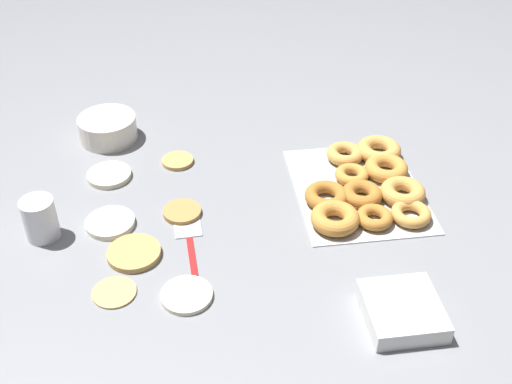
{
  "coord_description": "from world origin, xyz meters",
  "views": [
    {
      "loc": [
        -1.14,
        0.03,
        0.93
      ],
      "look_at": [
        0.03,
        -0.13,
        0.04
      ],
      "focal_mm": 45.0,
      "sensor_mm": 36.0,
      "label": 1
    }
  ],
  "objects_px": {
    "pancake_1": "(182,212)",
    "spatula": "(188,230)",
    "pancake_0": "(110,222)",
    "container_stack": "(402,311)",
    "pancake_2": "(187,295)",
    "pancake_6": "(114,292)",
    "pancake_5": "(178,161)",
    "pancake_4": "(134,253)",
    "pancake_3": "(109,175)",
    "batter_bowl": "(108,128)",
    "donut_tray": "(366,185)",
    "paper_cup": "(40,219)"
  },
  "relations": [
    {
      "from": "pancake_3",
      "to": "pancake_6",
      "type": "relative_size",
      "value": 1.22
    },
    {
      "from": "pancake_6",
      "to": "spatula",
      "type": "relative_size",
      "value": 0.4
    },
    {
      "from": "batter_bowl",
      "to": "spatula",
      "type": "bearing_deg",
      "value": -155.1
    },
    {
      "from": "pancake_1",
      "to": "paper_cup",
      "type": "bearing_deg",
      "value": 96.56
    },
    {
      "from": "pancake_6",
      "to": "donut_tray",
      "type": "relative_size",
      "value": 0.24
    },
    {
      "from": "pancake_0",
      "to": "pancake_4",
      "type": "relative_size",
      "value": 0.96
    },
    {
      "from": "pancake_2",
      "to": "pancake_3",
      "type": "relative_size",
      "value": 0.96
    },
    {
      "from": "spatula",
      "to": "batter_bowl",
      "type": "bearing_deg",
      "value": 22.43
    },
    {
      "from": "pancake_0",
      "to": "pancake_5",
      "type": "bearing_deg",
      "value": -35.34
    },
    {
      "from": "pancake_2",
      "to": "batter_bowl",
      "type": "xyz_separation_m",
      "value": [
        0.61,
        0.18,
        0.03
      ]
    },
    {
      "from": "pancake_5",
      "to": "spatula",
      "type": "bearing_deg",
      "value": -177.41
    },
    {
      "from": "pancake_4",
      "to": "pancake_5",
      "type": "bearing_deg",
      "value": -17.34
    },
    {
      "from": "donut_tray",
      "to": "batter_bowl",
      "type": "xyz_separation_m",
      "value": [
        0.33,
        0.62,
        0.01
      ]
    },
    {
      "from": "pancake_1",
      "to": "pancake_6",
      "type": "distance_m",
      "value": 0.27
    },
    {
      "from": "pancake_1",
      "to": "pancake_4",
      "type": "relative_size",
      "value": 0.76
    },
    {
      "from": "pancake_0",
      "to": "container_stack",
      "type": "bearing_deg",
      "value": -122.55
    },
    {
      "from": "pancake_1",
      "to": "pancake_3",
      "type": "relative_size",
      "value": 0.81
    },
    {
      "from": "pancake_6",
      "to": "spatula",
      "type": "bearing_deg",
      "value": -42.15
    },
    {
      "from": "pancake_1",
      "to": "pancake_3",
      "type": "bearing_deg",
      "value": 45.55
    },
    {
      "from": "pancake_6",
      "to": "pancake_0",
      "type": "bearing_deg",
      "value": 4.34
    },
    {
      "from": "donut_tray",
      "to": "batter_bowl",
      "type": "bearing_deg",
      "value": 62.28
    },
    {
      "from": "pancake_1",
      "to": "container_stack",
      "type": "bearing_deg",
      "value": -133.0
    },
    {
      "from": "pancake_3",
      "to": "pancake_0",
      "type": "bearing_deg",
      "value": -176.7
    },
    {
      "from": "batter_bowl",
      "to": "spatula",
      "type": "relative_size",
      "value": 0.69
    },
    {
      "from": "pancake_4",
      "to": "batter_bowl",
      "type": "bearing_deg",
      "value": 8.7
    },
    {
      "from": "pancake_5",
      "to": "pancake_4",
      "type": "bearing_deg",
      "value": 162.66
    },
    {
      "from": "pancake_0",
      "to": "pancake_1",
      "type": "relative_size",
      "value": 1.26
    },
    {
      "from": "paper_cup",
      "to": "pancake_5",
      "type": "bearing_deg",
      "value": -50.88
    },
    {
      "from": "pancake_3",
      "to": "pancake_4",
      "type": "bearing_deg",
      "value": -167.63
    },
    {
      "from": "pancake_0",
      "to": "batter_bowl",
      "type": "bearing_deg",
      "value": 2.95
    },
    {
      "from": "pancake_1",
      "to": "pancake_3",
      "type": "xyz_separation_m",
      "value": [
        0.17,
        0.17,
        0.0
      ]
    },
    {
      "from": "pancake_2",
      "to": "pancake_4",
      "type": "distance_m",
      "value": 0.17
    },
    {
      "from": "pancake_2",
      "to": "pancake_5",
      "type": "distance_m",
      "value": 0.47
    },
    {
      "from": "pancake_6",
      "to": "batter_bowl",
      "type": "relative_size",
      "value": 0.58
    },
    {
      "from": "pancake_4",
      "to": "pancake_5",
      "type": "distance_m",
      "value": 0.35
    },
    {
      "from": "pancake_3",
      "to": "container_stack",
      "type": "bearing_deg",
      "value": -133.44
    },
    {
      "from": "pancake_3",
      "to": "pancake_6",
      "type": "distance_m",
      "value": 0.4
    },
    {
      "from": "pancake_1",
      "to": "batter_bowl",
      "type": "bearing_deg",
      "value": 27.24
    },
    {
      "from": "pancake_4",
      "to": "spatula",
      "type": "xyz_separation_m",
      "value": [
        0.07,
        -0.12,
        -0.0
      ]
    },
    {
      "from": "pancake_6",
      "to": "paper_cup",
      "type": "distance_m",
      "value": 0.26
    },
    {
      "from": "donut_tray",
      "to": "paper_cup",
      "type": "xyz_separation_m",
      "value": [
        -0.06,
        0.74,
        0.03
      ]
    },
    {
      "from": "pancake_1",
      "to": "spatula",
      "type": "relative_size",
      "value": 0.39
    },
    {
      "from": "container_stack",
      "to": "pancake_0",
      "type": "bearing_deg",
      "value": 57.45
    },
    {
      "from": "pancake_4",
      "to": "spatula",
      "type": "height_order",
      "value": "pancake_4"
    },
    {
      "from": "spatula",
      "to": "pancake_4",
      "type": "bearing_deg",
      "value": 116.97
    },
    {
      "from": "pancake_4",
      "to": "pancake_5",
      "type": "relative_size",
      "value": 1.42
    },
    {
      "from": "pancake_2",
      "to": "spatula",
      "type": "height_order",
      "value": "pancake_2"
    },
    {
      "from": "pancake_1",
      "to": "spatula",
      "type": "distance_m",
      "value": 0.06
    },
    {
      "from": "pancake_3",
      "to": "spatula",
      "type": "xyz_separation_m",
      "value": [
        -0.23,
        -0.18,
        -0.0
      ]
    },
    {
      "from": "pancake_2",
      "to": "pancake_6",
      "type": "relative_size",
      "value": 1.17
    }
  ]
}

